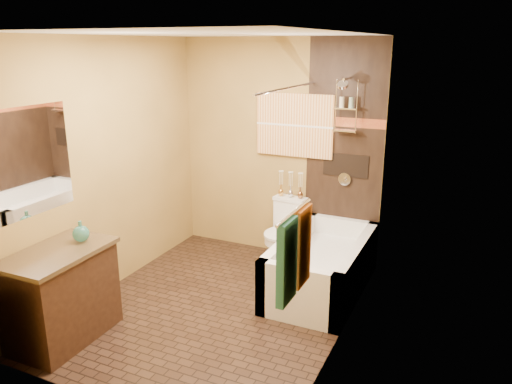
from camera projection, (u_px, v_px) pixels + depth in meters
The scene contains 23 objects.
floor at pixel (217, 306), 4.78m from camera, with size 3.00×3.00×0.00m, color black.
wall_left at pixel (108, 167), 4.91m from camera, with size 0.02×3.00×2.50m, color #AB8742.
wall_right at pixel (346, 198), 3.94m from camera, with size 0.02×3.00×2.50m, color #AB8742.
wall_back at pixel (278, 150), 5.73m from camera, with size 2.40×0.02×2.50m, color #AB8742.
wall_front at pixel (96, 238), 3.12m from camera, with size 2.40×0.02×2.50m, color #AB8742.
ceiling at pixel (210, 34), 4.07m from camera, with size 3.00×3.00×0.00m, color silver.
alcove_tile_back at pixel (344, 156), 5.41m from camera, with size 0.85×0.01×2.50m, color black.
alcove_tile_right at pixel (366, 176), 4.60m from camera, with size 0.01×1.50×2.50m, color black.
mosaic_band_back at pixel (346, 122), 5.29m from camera, with size 0.85×0.01×0.10m, color maroon.
mosaic_band_right at pixel (368, 136), 4.50m from camera, with size 0.01×1.50×0.10m, color maroon.
alcove_niche at pixel (346, 165), 5.42m from camera, with size 0.50×0.01×0.25m, color black.
shower_fixtures at pixel (346, 119), 5.18m from camera, with size 0.24×0.33×1.16m.
curtain_rod at pixel (288, 88), 4.70m from camera, with size 0.03×0.03×1.55m, color silver.
towel_bar at pixel (294, 212), 2.99m from camera, with size 0.02×0.02×0.55m, color silver.
towel_teal at pixel (287, 262), 2.95m from camera, with size 0.05×0.22×0.52m, color #226772.
towel_rust at pixel (302, 246), 3.18m from camera, with size 0.05×0.22×0.52m, color #94571A.
sunset_painting at pixel (295, 125), 5.54m from camera, with size 0.90×0.04×0.70m, color #C46F2E.
vanity_mirror at pixel (21, 164), 3.97m from camera, with size 0.01×1.00×0.90m, color white.
bathtub at pixel (322, 270), 5.05m from camera, with size 0.80×1.50×0.55m.
toilet at pixel (284, 232), 5.66m from camera, with size 0.39×0.56×0.73m.
vanity at pixel (61, 295), 4.17m from camera, with size 0.57×0.92×0.80m.
teal_bottle at pixel (81, 231), 4.22m from camera, with size 0.14×0.14×0.22m, color #2A7F74, non-canonical shape.
bud_vases at pixel (291, 184), 5.66m from camera, with size 0.30×0.06×0.29m.
Camera 1 is at (2.14, -3.72, 2.42)m, focal length 35.00 mm.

